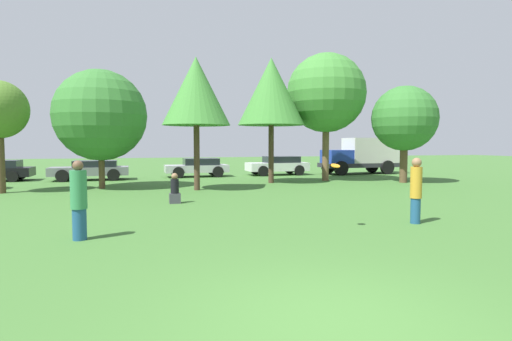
# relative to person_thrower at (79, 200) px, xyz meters

# --- Properties ---
(ground_plane) EXTENTS (120.00, 120.00, 0.00)m
(ground_plane) POSITION_rel_person_thrower_xyz_m (3.54, -5.38, -0.89)
(ground_plane) COLOR #3D6B2D
(person_thrower) EXTENTS (0.35, 0.35, 1.77)m
(person_thrower) POSITION_rel_person_thrower_xyz_m (0.00, 0.00, 0.00)
(person_thrower) COLOR navy
(person_thrower) RESTS_ON ground
(person_catcher) EXTENTS (0.30, 0.30, 1.77)m
(person_catcher) POSITION_rel_person_thrower_xyz_m (8.41, -0.43, 0.03)
(person_catcher) COLOR navy
(person_catcher) RESTS_ON ground
(frisbee) EXTENTS (0.23, 0.22, 0.10)m
(frisbee) POSITION_rel_person_thrower_xyz_m (5.95, -0.59, 0.71)
(frisbee) COLOR orange
(bystander_sitting) EXTENTS (0.39, 0.33, 1.09)m
(bystander_sitting) POSITION_rel_person_thrower_xyz_m (2.51, 5.13, -0.43)
(bystander_sitting) COLOR #3F3F47
(bystander_sitting) RESTS_ON ground
(tree_2) EXTENTS (4.30, 4.30, 5.63)m
(tree_2) POSITION_rel_person_thrower_xyz_m (-0.44, 11.02, 2.58)
(tree_2) COLOR brown
(tree_2) RESTS_ON ground
(tree_3) EXTENTS (3.11, 3.11, 6.09)m
(tree_3) POSITION_rel_person_thrower_xyz_m (3.84, 9.13, 3.62)
(tree_3) COLOR #473323
(tree_3) RESTS_ON ground
(tree_4) EXTENTS (3.62, 3.62, 6.76)m
(tree_4) POSITION_rel_person_thrower_xyz_m (8.21, 11.50, 4.04)
(tree_4) COLOR #473323
(tree_4) RESTS_ON ground
(tree_5) EXTENTS (4.50, 4.50, 7.29)m
(tree_5) POSITION_rel_person_thrower_xyz_m (11.65, 11.92, 4.13)
(tree_5) COLOR brown
(tree_5) RESTS_ON ground
(tree_6) EXTENTS (3.54, 3.54, 5.30)m
(tree_6) POSITION_rel_person_thrower_xyz_m (15.30, 9.70, 2.61)
(tree_6) COLOR brown
(tree_6) RESTS_ON ground
(parked_car_grey) EXTENTS (4.40, 1.99, 1.15)m
(parked_car_grey) POSITION_rel_person_thrower_xyz_m (-1.45, 16.02, -0.26)
(parked_car_grey) COLOR slate
(parked_car_grey) RESTS_ON ground
(parked_car_silver) EXTENTS (4.05, 1.95, 1.20)m
(parked_car_silver) POSITION_rel_person_thrower_xyz_m (4.92, 16.78, -0.24)
(parked_car_silver) COLOR #B2B2B7
(parked_car_silver) RESTS_ON ground
(parked_car_white) EXTENTS (4.17, 1.98, 1.28)m
(parked_car_white) POSITION_rel_person_thrower_xyz_m (10.44, 16.82, -0.21)
(parked_car_white) COLOR silver
(parked_car_white) RESTS_ON ground
(delivery_truck_blue) EXTENTS (5.81, 2.26, 2.55)m
(delivery_truck_blue) POSITION_rel_person_thrower_xyz_m (16.59, 16.20, 0.47)
(delivery_truck_blue) COLOR #2D2D33
(delivery_truck_blue) RESTS_ON ground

